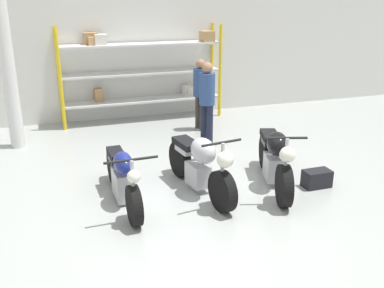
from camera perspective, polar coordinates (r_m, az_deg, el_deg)
The scene contains 10 objects.
ground_plane at distance 6.70m, azimuth 1.10°, elevation -6.74°, with size 30.00×30.00×0.00m, color #9EA3A0.
back_wall at distance 10.75m, azimuth -7.76°, elevation 13.04°, with size 30.00×0.08×3.60m.
shelving_rack at distance 10.49m, azimuth -6.78°, elevation 9.91°, with size 3.90×0.63×2.27m.
support_pillar at distance 9.05m, azimuth -23.52°, elevation 10.50°, with size 0.28×0.28×3.60m.
motorcycle_blue at distance 6.41m, azimuth -9.27°, elevation -4.29°, with size 0.72×2.05×0.93m.
motorcycle_silver at distance 6.59m, azimuth 1.07°, elevation -2.68°, with size 0.64×2.02×1.04m.
motorcycle_black at distance 6.97m, azimuth 10.99°, elevation -1.86°, with size 0.88×2.05×1.05m.
person_browsing at distance 9.65m, azimuth 1.12°, elevation 7.34°, with size 0.39×0.39×1.61m.
person_near_rack at distance 8.76m, azimuth 2.02°, elevation 6.39°, with size 0.42×0.42×1.67m.
toolbox at distance 7.19m, azimuth 16.30°, elevation -4.44°, with size 0.44×0.26×0.28m.
Camera 1 is at (-2.04, -5.66, 2.94)m, focal length 40.00 mm.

